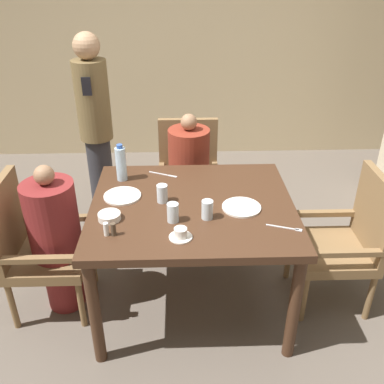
{
  "coord_description": "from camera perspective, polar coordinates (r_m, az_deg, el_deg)",
  "views": [
    {
      "loc": [
        -0.08,
        -2.24,
        2.12
      ],
      "look_at": [
        0.0,
        0.05,
        0.83
      ],
      "focal_mm": 40.0,
      "sensor_mm": 36.0,
      "label": 1
    }
  ],
  "objects": [
    {
      "name": "plate_main_right",
      "position": [
        2.58,
        6.61,
        -2.03
      ],
      "size": [
        0.23,
        0.23,
        0.01
      ],
      "color": "white",
      "rests_on": "dining_table"
    },
    {
      "name": "glass_tall_near",
      "position": [
        2.42,
        -2.57,
        -2.75
      ],
      "size": [
        0.07,
        0.07,
        0.11
      ],
      "color": "silver",
      "rests_on": "dining_table"
    },
    {
      "name": "bowl_small",
      "position": [
        2.5,
        -10.96,
        -3.21
      ],
      "size": [
        0.13,
        0.13,
        0.04
      ],
      "color": "white",
      "rests_on": "dining_table"
    },
    {
      "name": "pepper_shaker",
      "position": [
        2.35,
        -10.43,
        -4.92
      ],
      "size": [
        0.03,
        0.03,
        0.07
      ],
      "color": "#4C3D2D",
      "rests_on": "dining_table"
    },
    {
      "name": "dining_table",
      "position": [
        2.66,
        0.04,
        -3.26
      ],
      "size": [
        1.24,
        1.09,
        0.78
      ],
      "color": "#422819",
      "rests_on": "ground_plane"
    },
    {
      "name": "chair_left_side",
      "position": [
        2.92,
        -20.3,
        -6.56
      ],
      "size": [
        0.49,
        0.49,
        0.94
      ],
      "color": "brown",
      "rests_on": "ground_plane"
    },
    {
      "name": "diner_in_far_chair",
      "position": [
        3.41,
        -0.4,
        1.98
      ],
      "size": [
        0.32,
        0.32,
        1.08
      ],
      "color": "maroon",
      "rests_on": "ground_plane"
    },
    {
      "name": "standing_host",
      "position": [
        3.68,
        -12.73,
        8.64
      ],
      "size": [
        0.27,
        0.31,
        1.61
      ],
      "color": "#2D2D33",
      "rests_on": "ground_plane"
    },
    {
      "name": "wall_back",
      "position": [
        4.87,
        -1.04,
        20.79
      ],
      "size": [
        8.0,
        0.06,
        2.8
      ],
      "color": "#C6B289",
      "rests_on": "ground_plane"
    },
    {
      "name": "teacup_with_saucer",
      "position": [
        2.3,
        -1.53,
        -5.62
      ],
      "size": [
        0.13,
        0.13,
        0.06
      ],
      "color": "white",
      "rests_on": "dining_table"
    },
    {
      "name": "glass_tall_mid",
      "position": [
        2.45,
        2.05,
        -2.36
      ],
      "size": [
        0.07,
        0.07,
        0.11
      ],
      "color": "silver",
      "rests_on": "dining_table"
    },
    {
      "name": "chair_far_side",
      "position": [
        3.57,
        -0.46,
        2.22
      ],
      "size": [
        0.49,
        0.49,
        0.94
      ],
      "color": "brown",
      "rests_on": "ground_plane"
    },
    {
      "name": "fork_beside_plate",
      "position": [
        2.44,
        12.66,
        -4.73
      ],
      "size": [
        0.19,
        0.08,
        0.0
      ],
      "color": "silver",
      "rests_on": "dining_table"
    },
    {
      "name": "diner_in_left_chair",
      "position": [
        2.86,
        -17.67,
        -5.91
      ],
      "size": [
        0.32,
        0.32,
        1.05
      ],
      "color": "maroon",
      "rests_on": "ground_plane"
    },
    {
      "name": "chair_right_side",
      "position": [
        2.98,
        19.98,
        -5.81
      ],
      "size": [
        0.49,
        0.49,
        0.94
      ],
      "color": "brown",
      "rests_on": "ground_plane"
    },
    {
      "name": "salt_shaker",
      "position": [
        2.36,
        -11.38,
        -4.89
      ],
      "size": [
        0.03,
        0.03,
        0.08
      ],
      "color": "white",
      "rests_on": "dining_table"
    },
    {
      "name": "ground_plane",
      "position": [
        3.09,
        0.03,
        -14.04
      ],
      "size": [
        16.0,
        16.0,
        0.0
      ],
      "primitive_type": "plane",
      "color": "#60564C"
    },
    {
      "name": "glass_tall_far",
      "position": [
        2.61,
        -3.99,
        -0.2
      ],
      "size": [
        0.07,
        0.07,
        0.11
      ],
      "color": "silver",
      "rests_on": "dining_table"
    },
    {
      "name": "knife_beside_plate",
      "position": [
        2.96,
        -3.7,
        2.33
      ],
      "size": [
        0.2,
        0.1,
        0.0
      ],
      "color": "silver",
      "rests_on": "dining_table"
    },
    {
      "name": "plate_main_left",
      "position": [
        2.72,
        -9.27,
        -0.51
      ],
      "size": [
        0.23,
        0.23,
        0.01
      ],
      "color": "white",
      "rests_on": "dining_table"
    },
    {
      "name": "water_bottle",
      "position": [
        2.88,
        -9.44,
        3.77
      ],
      "size": [
        0.07,
        0.07,
        0.25
      ],
      "color": "silver",
      "rests_on": "dining_table"
    }
  ]
}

